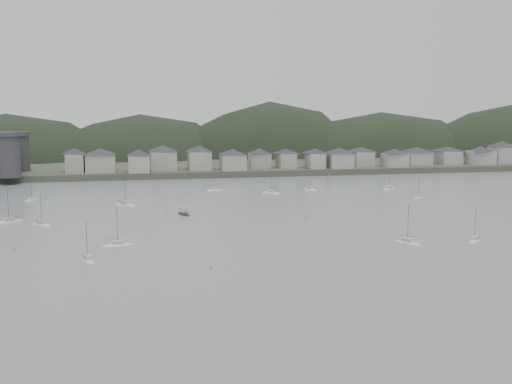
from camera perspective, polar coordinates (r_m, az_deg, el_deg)
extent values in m
plane|color=slate|center=(133.68, 6.69, -6.79)|extent=(900.00, 900.00, 0.00)
cube|color=#383D2D|center=(420.85, -6.19, 3.33)|extent=(900.00, 250.00, 3.00)
ellipsoid|color=black|center=(402.91, -21.72, 0.97)|extent=(138.98, 92.48, 81.13)
ellipsoid|color=black|center=(397.92, -10.48, 1.34)|extent=(132.08, 90.41, 79.74)
ellipsoid|color=black|center=(408.73, 1.23, 1.25)|extent=(133.88, 88.37, 101.41)
ellipsoid|color=black|center=(427.16, 11.28, 1.70)|extent=(165.81, 81.78, 82.55)
cylinder|color=#2D2D2F|center=(293.72, -21.77, 3.00)|extent=(10.00, 10.00, 18.00)
cylinder|color=#2D2D2F|center=(321.31, -20.92, 3.31)|extent=(10.00, 10.00, 17.00)
cube|color=#2D2D2F|center=(307.71, -21.30, 2.65)|extent=(3.50, 30.00, 12.00)
cube|color=#9A988D|center=(306.55, -16.24, 2.53)|extent=(8.34, 12.91, 8.59)
pyramid|color=#27272C|center=(306.11, -16.28, 3.61)|extent=(15.78, 15.78, 3.01)
cube|color=#9A988D|center=(305.25, -14.06, 2.57)|extent=(13.68, 13.35, 8.36)
pyramid|color=#27272C|center=(304.82, -14.09, 3.62)|extent=(20.07, 20.07, 2.93)
cube|color=#9F9C96|center=(299.82, -10.70, 2.55)|extent=(9.78, 10.20, 8.08)
pyramid|color=#27272C|center=(299.39, -10.73, 3.59)|extent=(14.83, 14.83, 2.83)
cube|color=#9A988D|center=(309.83, -8.51, 2.85)|extent=(12.59, 13.33, 9.09)
pyramid|color=#27272C|center=(309.38, -8.54, 3.99)|extent=(19.24, 19.24, 3.18)
cube|color=#9F9C96|center=(309.86, -5.21, 2.89)|extent=(10.74, 12.17, 8.87)
pyramid|color=#27272C|center=(309.41, -5.22, 3.99)|extent=(17.01, 17.01, 3.10)
cube|color=#9A988D|center=(305.65, -2.14, 2.74)|extent=(11.63, 12.09, 7.69)
pyramid|color=#27272C|center=(305.25, -2.15, 3.71)|extent=(17.61, 17.61, 2.69)
cube|color=#9A988D|center=(317.05, 0.33, 2.90)|extent=(10.37, 9.35, 7.44)
pyramid|color=#27272C|center=(316.67, 0.33, 3.80)|extent=(14.65, 14.65, 2.60)
cube|color=#9A988D|center=(317.83, 2.78, 2.88)|extent=(8.24, 12.20, 7.22)
pyramid|color=#27272C|center=(317.46, 2.78, 3.76)|extent=(15.17, 15.17, 2.53)
cube|color=#9F9C96|center=(316.61, 5.45, 2.86)|extent=(8.06, 10.91, 7.46)
pyramid|color=#27272C|center=(316.23, 5.46, 3.77)|extent=(14.08, 14.08, 2.61)
cube|color=#9A988D|center=(319.08, 7.64, 2.88)|extent=(11.73, 11.78, 7.66)
pyramid|color=#27272C|center=(318.69, 7.66, 3.81)|extent=(17.46, 17.46, 2.68)
cube|color=#9F9C96|center=(333.82, 9.64, 3.02)|extent=(10.19, 13.02, 7.33)
pyramid|color=#27272C|center=(333.47, 9.66, 3.87)|extent=(17.23, 17.23, 2.57)
cube|color=#9F9C96|center=(331.54, 12.60, 2.88)|extent=(11.70, 9.81, 6.88)
pyramid|color=#27272C|center=(331.20, 12.63, 3.68)|extent=(15.97, 15.97, 2.41)
cube|color=#9F9C96|center=(346.73, 14.54, 3.03)|extent=(12.83, 12.48, 7.00)
pyramid|color=#27272C|center=(346.40, 14.57, 3.81)|extent=(18.79, 18.79, 2.45)
cube|color=#9F9C96|center=(355.70, 17.15, 3.04)|extent=(11.07, 13.50, 6.97)
pyramid|color=#27272C|center=(355.38, 17.18, 3.80)|extent=(18.25, 18.25, 2.44)
cube|color=#9F9C96|center=(356.79, 19.90, 2.97)|extent=(13.75, 9.12, 7.34)
pyramid|color=#27272C|center=(356.46, 19.94, 3.76)|extent=(16.97, 16.97, 2.57)
cube|color=#9F9C96|center=(371.06, 21.63, 3.18)|extent=(11.37, 11.57, 9.05)
pyramid|color=#27272C|center=(370.69, 21.68, 4.13)|extent=(17.03, 17.03, 3.17)
ellipsoid|color=silver|center=(243.31, 1.40, -0.15)|extent=(8.11, 7.60, 1.69)
cube|color=#BABAB6|center=(243.16, 1.40, 0.11)|extent=(3.44, 3.35, 0.70)
cylinder|color=#3F3F42|center=(242.63, 1.41, 1.12)|extent=(0.12, 0.12, 10.55)
cylinder|color=#3F3F42|center=(244.31, 1.61, 0.28)|extent=(2.91, 2.59, 0.10)
ellipsoid|color=silver|center=(254.71, 4.98, 0.17)|extent=(5.48, 9.77, 1.86)
cube|color=#BABAB6|center=(254.56, 4.98, 0.45)|extent=(2.88, 3.70, 0.70)
cylinder|color=#3F3F42|center=(254.00, 4.99, 1.51)|extent=(0.12, 0.12, 11.64)
cylinder|color=#3F3F42|center=(256.15, 4.98, 0.62)|extent=(1.28, 4.05, 0.10)
ellipsoid|color=silver|center=(158.92, 13.72, -4.61)|extent=(5.92, 7.94, 1.54)
cube|color=#BABAB6|center=(158.70, 13.73, -4.23)|extent=(2.80, 3.18, 0.70)
cylinder|color=#3F3F42|center=(157.95, 13.77, -2.85)|extent=(0.12, 0.12, 9.64)
cylinder|color=#3F3F42|center=(159.95, 13.77, -3.94)|extent=(1.78, 3.08, 0.10)
ellipsoid|color=silver|center=(195.92, -21.72, -2.63)|extent=(8.90, 6.99, 1.75)
cube|color=#BABAB6|center=(195.72, -21.74, -2.29)|extent=(3.61, 3.25, 0.70)
cylinder|color=#3F3F42|center=(195.04, -21.80, -1.00)|extent=(0.12, 0.12, 10.93)
cylinder|color=#3F3F42|center=(194.59, -21.40, -2.16)|extent=(3.39, 2.16, 0.10)
ellipsoid|color=silver|center=(240.50, -19.89, -0.71)|extent=(5.30, 5.84, 1.20)
cube|color=#BABAB6|center=(240.38, -19.90, -0.50)|extent=(2.35, 2.46, 0.70)
cylinder|color=#3F3F42|center=(239.99, -19.93, 0.21)|extent=(0.12, 0.12, 7.49)
cylinder|color=#3F3F42|center=(241.22, -20.04, -0.34)|extent=(1.80, 2.14, 0.10)
ellipsoid|color=silver|center=(261.43, 12.10, 0.23)|extent=(8.51, 7.52, 1.73)
cube|color=#BABAB6|center=(261.28, 12.10, 0.48)|extent=(3.56, 3.37, 0.70)
cylinder|color=#3F3F42|center=(260.78, 12.13, 1.44)|extent=(0.12, 0.12, 10.81)
cylinder|color=#3F3F42|center=(261.59, 11.78, 0.62)|extent=(3.12, 2.48, 0.10)
ellipsoid|color=silver|center=(239.92, 14.68, -0.52)|extent=(5.97, 5.36, 1.22)
cube|color=#BABAB6|center=(239.80, 14.69, -0.30)|extent=(2.50, 2.39, 0.70)
cylinder|color=#3F3F42|center=(239.40, 14.71, 0.42)|extent=(0.12, 0.12, 7.63)
cylinder|color=#3F3F42|center=(239.96, 14.44, -0.16)|extent=(2.19, 1.81, 0.10)
ellipsoid|color=silver|center=(166.14, 19.40, -4.30)|extent=(6.47, 6.25, 1.36)
cube|color=#BABAB6|center=(165.94, 19.41, -3.96)|extent=(2.77, 2.73, 0.70)
cylinder|color=#3F3F42|center=(165.31, 19.47, -2.80)|extent=(0.12, 0.12, 8.52)
cylinder|color=#3F3F42|center=(165.60, 19.84, -3.81)|extent=(2.31, 2.17, 0.10)
ellipsoid|color=silver|center=(218.55, -11.91, -1.22)|extent=(8.96, 9.32, 1.96)
cube|color=#BABAB6|center=(218.35, -11.92, -0.89)|extent=(3.91, 3.98, 0.70)
cylinder|color=#3F3F42|center=(217.68, -11.96, 0.41)|extent=(0.12, 0.12, 12.25)
cylinder|color=#3F3F42|center=(217.00, -12.24, -0.80)|extent=(3.07, 3.31, 0.10)
ellipsoid|color=silver|center=(141.68, -15.20, -6.16)|extent=(4.73, 7.35, 1.40)
cube|color=#BABAB6|center=(141.44, -15.22, -5.77)|extent=(2.36, 2.86, 0.70)
cylinder|color=#3F3F42|center=(140.68, -15.27, -4.36)|extent=(0.12, 0.12, 8.77)
cylinder|color=#3F3F42|center=(140.21, -15.45, -5.66)|extent=(1.28, 2.96, 0.10)
ellipsoid|color=silver|center=(155.33, -12.56, -4.86)|extent=(7.99, 3.33, 1.55)
cube|color=#BABAB6|center=(155.11, -12.58, -4.47)|extent=(2.89, 2.00, 0.70)
cylinder|color=#3F3F42|center=(154.34, -12.62, -3.04)|extent=(0.12, 0.12, 9.71)
cylinder|color=#3F3F42|center=(155.17, -13.10, -4.27)|extent=(3.48, 0.49, 0.10)
ellipsoid|color=silver|center=(252.68, -3.80, 0.13)|extent=(8.40, 5.44, 1.61)
cube|color=#BABAB6|center=(252.54, -3.81, 0.37)|extent=(3.27, 2.71, 0.70)
cylinder|color=#3F3F42|center=(252.05, -3.82, 1.29)|extent=(0.12, 0.12, 10.03)
cylinder|color=#3F3F42|center=(252.83, -4.13, 0.50)|extent=(3.37, 1.47, 0.10)
ellipsoid|color=silver|center=(187.85, -19.05, -2.93)|extent=(7.23, 6.37, 1.47)
cube|color=#BABAB6|center=(187.67, -19.06, -2.62)|extent=(3.02, 2.86, 0.70)
cylinder|color=#3F3F42|center=(187.07, -19.11, -1.50)|extent=(0.12, 0.12, 9.18)
cylinder|color=#3F3F42|center=(186.92, -19.42, -2.50)|extent=(2.66, 2.11, 0.10)
ellipsoid|color=black|center=(197.36, -6.63, -2.05)|extent=(4.58, 7.88, 1.63)
cube|color=#BABAB6|center=(197.11, -6.64, -1.63)|extent=(2.60, 2.71, 1.40)
cylinder|color=#3F3F42|center=(196.97, -6.64, -1.37)|extent=(0.10, 0.10, 1.20)
sphere|color=#D17D45|center=(158.26, -21.30, -4.93)|extent=(0.70, 0.70, 0.70)
sphere|color=#D17D45|center=(264.79, 8.86, 0.42)|extent=(0.70, 0.70, 0.70)
sphere|color=#D17D45|center=(254.38, -15.31, -0.06)|extent=(0.70, 0.70, 0.70)
sphere|color=#D17D45|center=(204.50, -8.22, -1.71)|extent=(0.70, 0.70, 0.70)
sphere|color=#D17D45|center=(131.77, -4.19, -6.91)|extent=(0.70, 0.70, 0.70)
sphere|color=#D17D45|center=(189.89, 4.55, -2.38)|extent=(0.70, 0.70, 0.70)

